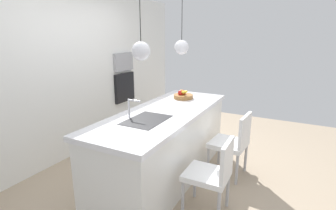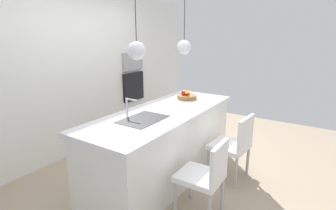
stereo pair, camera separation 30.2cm
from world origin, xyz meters
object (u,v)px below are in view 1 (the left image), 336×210
object	(u,v)px
microwave	(123,62)
oven	(124,87)
chair_near	(213,172)
chair_middle	(233,141)
fruit_bowl	(183,95)

from	to	relation	value
microwave	oven	world-z (taller)	microwave
chair_near	chair_middle	bearing A→B (deg)	-0.20
microwave	oven	bearing A→B (deg)	0.00
fruit_bowl	chair_middle	world-z (taller)	fruit_bowl
microwave	fruit_bowl	bearing A→B (deg)	-109.56
fruit_bowl	oven	xyz separation A→B (m)	(0.54, 1.52, -0.11)
oven	chair_middle	distance (m)	2.54
fruit_bowl	oven	bearing A→B (deg)	70.44
chair_near	fruit_bowl	bearing A→B (deg)	37.17
microwave	chair_near	distance (m)	3.05
oven	chair_near	xyz separation A→B (m)	(-1.68, -2.38, -0.39)
microwave	chair_near	world-z (taller)	microwave
chair_middle	chair_near	bearing A→B (deg)	179.80
fruit_bowl	chair_middle	distance (m)	1.02
fruit_bowl	chair_middle	size ratio (longest dim) A/B	0.33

